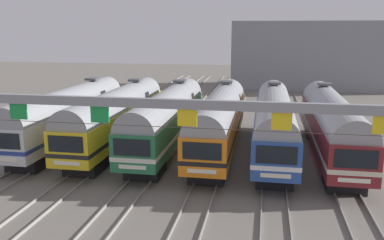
{
  "coord_description": "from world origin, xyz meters",
  "views": [
    {
      "loc": [
        5.57,
        -31.6,
        9.6
      ],
      "look_at": [
        0.29,
        -2.09,
        2.96
      ],
      "focal_mm": 38.71,
      "sensor_mm": 36.0,
      "label": 1
    }
  ],
  "objects": [
    {
      "name": "commuter_train_blue",
      "position": [
        6.33,
        -0.0,
        2.69
      ],
      "size": [
        2.88,
        18.06,
        5.05
      ],
      "color": "#284C9E",
      "rests_on": "ground"
    },
    {
      "name": "commuter_train_green",
      "position": [
        -2.11,
        -0.0,
        2.69
      ],
      "size": [
        2.88,
        18.06,
        5.05
      ],
      "color": "#236B42",
      "rests_on": "ground"
    },
    {
      "name": "track_bed",
      "position": [
        0.0,
        17.0,
        0.07
      ],
      "size": [
        22.6,
        70.0,
        0.15
      ],
      "color": "gray",
      "rests_on": "ground"
    },
    {
      "name": "catenary_gantry",
      "position": [
        -0.0,
        -13.5,
        5.36
      ],
      "size": [
        26.33,
        0.44,
        6.97
      ],
      "color": "gray",
      "rests_on": "ground"
    },
    {
      "name": "commuter_train_yellow",
      "position": [
        -6.33,
        -0.0,
        2.69
      ],
      "size": [
        2.88,
        18.06,
        5.05
      ],
      "color": "gold",
      "rests_on": "ground"
    },
    {
      "name": "commuter_train_orange",
      "position": [
        2.11,
        -0.0,
        2.69
      ],
      "size": [
        2.88,
        18.06,
        5.05
      ],
      "color": "orange",
      "rests_on": "ground"
    },
    {
      "name": "maintenance_building",
      "position": [
        13.48,
        39.03,
        5.38
      ],
      "size": [
        26.83,
        10.0,
        10.75
      ],
      "primitive_type": "cube",
      "color": "gray",
      "rests_on": "ground"
    },
    {
      "name": "commuter_train_maroon",
      "position": [
        10.55,
        -0.0,
        2.69
      ],
      "size": [
        2.88,
        18.06,
        5.05
      ],
      "color": "maroon",
      "rests_on": "ground"
    },
    {
      "name": "ground_plane",
      "position": [
        0.0,
        0.0,
        0.0
      ],
      "size": [
        160.0,
        160.0,
        0.0
      ],
      "primitive_type": "plane",
      "color": "slate"
    },
    {
      "name": "commuter_train_silver",
      "position": [
        -10.55,
        -0.0,
        2.69
      ],
      "size": [
        2.88,
        18.06,
        5.05
      ],
      "color": "silver",
      "rests_on": "ground"
    }
  ]
}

